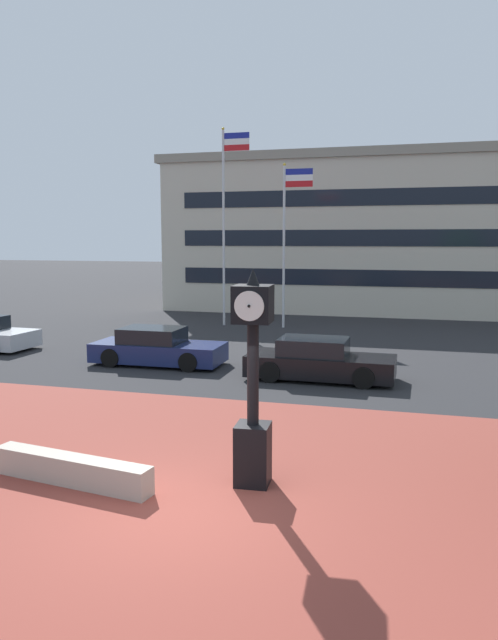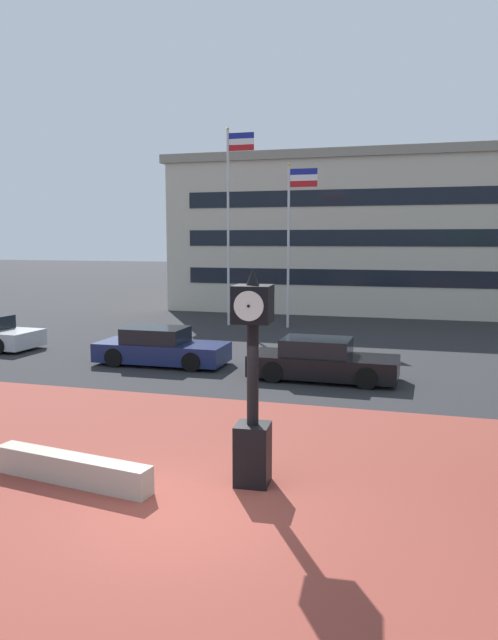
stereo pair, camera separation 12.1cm
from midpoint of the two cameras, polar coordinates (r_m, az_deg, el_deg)
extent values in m
plane|color=#262628|center=(10.14, -6.89, -17.46)|extent=(200.00, 200.00, 0.00)
cube|color=brown|center=(11.28, -4.25, -14.73)|extent=(44.00, 10.67, 0.01)
cube|color=#ADA393|center=(11.45, -16.70, -13.38)|extent=(3.22, 0.86, 0.50)
cube|color=black|center=(10.88, 0.04, -12.52)|extent=(0.63, 0.63, 1.09)
cylinder|color=black|center=(10.47, 0.04, -5.10)|extent=(0.20, 0.20, 1.79)
cube|color=black|center=(10.27, 0.04, 1.53)|extent=(0.68, 0.68, 0.64)
cylinder|color=white|center=(10.60, 0.40, 1.71)|extent=(0.50, 0.06, 0.50)
sphere|color=black|center=(10.62, 0.42, 1.72)|extent=(0.05, 0.05, 0.05)
cylinder|color=white|center=(9.95, -0.34, 1.33)|extent=(0.50, 0.06, 0.50)
sphere|color=black|center=(9.93, -0.36, 1.31)|extent=(0.05, 0.05, 0.05)
cone|color=black|center=(10.23, 0.04, 4.11)|extent=(0.22, 0.22, 0.29)
cylinder|color=black|center=(25.90, -20.51, -1.69)|extent=(0.65, 0.25, 0.64)
cube|color=navy|center=(21.08, -8.67, -2.99)|extent=(4.51, 1.83, 0.64)
cube|color=black|center=(21.08, -9.26, -1.46)|extent=(2.08, 1.56, 0.56)
cylinder|color=black|center=(21.37, -4.33, -3.11)|extent=(0.64, 0.23, 0.64)
cylinder|color=black|center=(19.83, -5.91, -3.97)|extent=(0.64, 0.23, 0.64)
cylinder|color=black|center=(22.42, -11.09, -2.72)|extent=(0.64, 0.23, 0.64)
cylinder|color=black|center=(20.96, -13.07, -3.50)|extent=(0.64, 0.23, 0.64)
cube|color=black|center=(18.76, 6.56, -4.28)|extent=(4.52, 1.81, 0.64)
cube|color=black|center=(18.69, 5.91, -2.56)|extent=(2.09, 1.53, 0.56)
cylinder|color=black|center=(19.40, 11.04, -4.33)|extent=(0.64, 0.23, 0.64)
cylinder|color=black|center=(17.82, 10.55, -5.39)|extent=(0.64, 0.23, 0.64)
cylinder|color=black|center=(19.83, 2.98, -3.94)|extent=(0.64, 0.23, 0.64)
cylinder|color=black|center=(18.29, 1.80, -4.92)|extent=(0.64, 0.23, 0.64)
cylinder|color=silver|center=(30.19, -2.52, 8.51)|extent=(0.12, 0.12, 9.53)
sphere|color=gold|center=(30.65, -2.58, 17.56)|extent=(0.14, 0.14, 0.14)
cube|color=navy|center=(30.39, -1.28, 16.98)|extent=(1.26, 0.02, 0.28)
cube|color=white|center=(30.35, -1.28, 16.45)|extent=(1.26, 0.02, 0.28)
cube|color=red|center=(30.30, -1.28, 15.92)|extent=(1.26, 0.02, 0.28)
cylinder|color=silver|center=(29.40, 3.18, 6.79)|extent=(0.12, 0.12, 7.74)
sphere|color=gold|center=(29.61, 3.24, 14.42)|extent=(0.14, 0.14, 0.14)
cube|color=navy|center=(29.43, 4.63, 13.76)|extent=(1.30, 0.02, 0.28)
cube|color=white|center=(29.40, 4.62, 13.21)|extent=(1.30, 0.02, 0.28)
cube|color=red|center=(29.37, 4.62, 12.66)|extent=(1.30, 0.02, 0.28)
cube|color=beige|center=(41.25, 15.97, 7.43)|extent=(30.16, 15.09, 8.72)
cube|color=gray|center=(41.52, 16.20, 13.80)|extent=(30.77, 15.40, 0.50)
cube|color=black|center=(33.75, 15.93, 3.74)|extent=(27.15, 0.04, 0.90)
cube|color=black|center=(33.69, 16.07, 7.44)|extent=(27.15, 0.04, 0.90)
cube|color=black|center=(33.76, 16.21, 11.15)|extent=(27.15, 0.04, 0.90)
camera|label=1|loc=(0.06, -90.33, -0.04)|focal=33.97mm
camera|label=2|loc=(0.06, 89.67, 0.04)|focal=33.97mm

